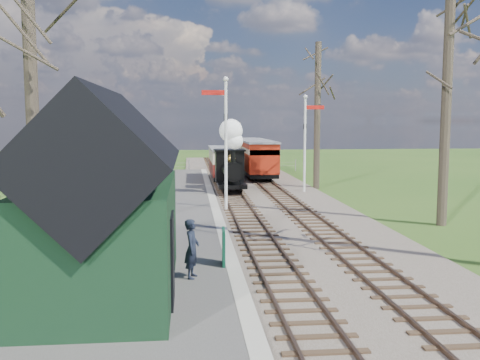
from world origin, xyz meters
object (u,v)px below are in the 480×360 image
object	(u,v)px
red_carriage_b	(251,154)
sign_board	(224,247)
semaphore_near	(224,134)
coach	(224,162)
station_shed	(107,205)
bench	(156,263)
semaphore_far	(306,136)
red_carriage_a	(260,159)
locomotive	(231,161)
person	(192,249)

from	to	relation	value
red_carriage_b	sign_board	bearing A→B (deg)	-98.13
semaphore_near	coach	distance (m)	12.34
red_carriage_b	coach	bearing A→B (deg)	-112.26
station_shed	coach	size ratio (longest dim) A/B	0.95
red_carriage_b	bench	xyz separation A→B (m)	(-5.89, -29.23, -1.01)
semaphore_near	semaphore_far	xyz separation A→B (m)	(5.14, 6.00, -0.27)
station_shed	red_carriage_b	size ratio (longest dim) A/B	1.19
coach	semaphore_far	bearing A→B (deg)	-54.44
coach	red_carriage_a	bearing A→B (deg)	18.12
coach	bench	bearing A→B (deg)	-98.17
station_shed	locomotive	distance (m)	18.57
semaphore_near	sign_board	bearing A→B (deg)	-93.93
station_shed	sign_board	xyz separation A→B (m)	(2.85, 2.13, -1.56)
red_carriage_b	person	size ratio (longest dim) A/B	3.47
semaphore_near	semaphore_far	bearing A→B (deg)	49.40
locomotive	bench	distance (m)	17.20
semaphore_near	coach	xyz separation A→B (m)	(0.77, 12.12, -2.21)
sign_board	person	xyz separation A→B (m)	(-0.90, -1.19, 0.25)
semaphore_near	red_carriage_a	world-z (taller)	semaphore_near
sign_board	coach	bearing A→B (deg)	86.24
semaphore_far	locomotive	bearing A→B (deg)	179.23
coach	person	world-z (taller)	coach
semaphore_far	bench	size ratio (longest dim) A/B	4.31
semaphore_near	bench	bearing A→B (deg)	-103.17
station_shed	semaphore_near	distance (m)	12.58
coach	sign_board	world-z (taller)	coach
semaphore_near	sign_board	world-z (taller)	semaphore_near
locomotive	sign_board	bearing A→B (deg)	-95.15
red_carriage_a	bench	bearing A→B (deg)	-103.93
bench	semaphore_near	bearing A→B (deg)	76.83
person	locomotive	bearing A→B (deg)	5.56
semaphore_far	coach	bearing A→B (deg)	125.56
sign_board	person	world-z (taller)	person
semaphore_near	red_carriage_a	bearing A→B (deg)	75.44
station_shed	bench	xyz separation A→B (m)	(1.01, 1.24, -1.73)
semaphore_near	red_carriage_b	world-z (taller)	semaphore_near
station_shed	semaphore_near	size ratio (longest dim) A/B	1.01
red_carriage_a	bench	world-z (taller)	red_carriage_a
red_carriage_b	bench	size ratio (longest dim) A/B	3.99
semaphore_near	red_carriage_a	distance (m)	13.56
station_shed	semaphore_far	distance (m)	20.01
person	semaphore_far	bearing A→B (deg)	-8.18
semaphore_near	bench	world-z (taller)	semaphore_near
red_carriage_a	coach	bearing A→B (deg)	-161.88
semaphore_far	red_carriage_b	xyz separation A→B (m)	(-1.77, 12.47, -1.80)
coach	locomotive	bearing A→B (deg)	-90.11
red_carriage_a	bench	size ratio (longest dim) A/B	3.99
red_carriage_a	red_carriage_b	distance (m)	5.50
station_shed	locomotive	bearing A→B (deg)	76.65
station_shed	semaphore_near	bearing A→B (deg)	73.62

